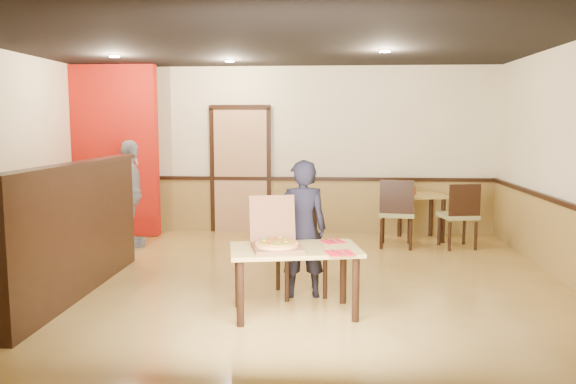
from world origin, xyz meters
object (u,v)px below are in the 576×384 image
side_chair_left (397,211)px  passerby (131,193)px  pizza_box (276,242)px  side_chair_right (460,213)px  diner_chair (299,242)px  diner (302,229)px  main_table (295,258)px  side_table (421,205)px  condiment (414,191)px

side_chair_left → passerby: size_ratio=0.64×
side_chair_left → pizza_box: 3.43m
side_chair_left → side_chair_right: side_chair_left is taller
side_chair_right → side_chair_left: bearing=-10.5°
diner_chair → diner: (0.04, -0.15, 0.18)m
main_table → diner_chair: diner_chair is taller
pizza_box → passerby: bearing=115.5°
side_chair_left → side_table: (0.46, 0.63, -0.00)m
main_table → condiment: condiment is taller
side_chair_left → side_table: 0.78m
side_chair_left → passerby: 4.00m
pizza_box → condiment: size_ratio=4.73×
diner_chair → side_chair_right: bearing=28.0°
condiment → side_chair_left: bearing=-122.5°
side_chair_left → diner: 2.79m
diner_chair → diner: 0.24m
side_chair_left → side_chair_right: (0.93, 0.00, -0.03)m
passerby → condiment: (4.32, 0.65, 0.00)m
side_table → diner: diner is taller
diner_chair → pizza_box: pizza_box is taller
main_table → pizza_box: 0.25m
diner → pizza_box: 0.65m
diner_chair → pizza_box: size_ratio=1.62×
passerby → pizza_box: bearing=-156.4°
passerby → condiment: 4.37m
side_chair_left → pizza_box: bearing=72.1°
side_chair_left → diner_chair: bearing=68.5°
side_chair_left → pizza_box: (-1.53, -3.07, 0.16)m
main_table → side_chair_left: bearing=55.4°
main_table → side_chair_left: 3.32m
side_chair_right → pizza_box: size_ratio=1.55×
passerby → pizza_box: (2.47, -2.93, -0.08)m
side_chair_right → condiment: (-0.60, 0.51, 0.27)m
pizza_box → main_table: bearing=-3.8°
main_table → condiment: (1.68, 3.55, 0.25)m
main_table → passerby: bearing=121.8°
side_chair_right → side_table: (-0.46, 0.62, 0.03)m
side_chair_right → diner: bearing=37.2°
main_table → pizza_box: (-0.18, -0.03, 0.17)m
diner → pizza_box: bearing=60.2°
side_chair_left → side_table: size_ratio=1.30×
side_table → main_table: bearing=-116.3°
diner_chair → side_chair_right: diner_chair is taller
diner → side_chair_left: bearing=-127.1°
side_chair_right → diner: (-2.23, -2.47, 0.20)m
side_table → pizza_box: pizza_box is taller
diner → main_table: bearing=76.1°
diner → passerby: size_ratio=0.92×
pizza_box → condiment: pizza_box is taller
diner_chair → passerby: (-2.65, 2.18, 0.24)m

